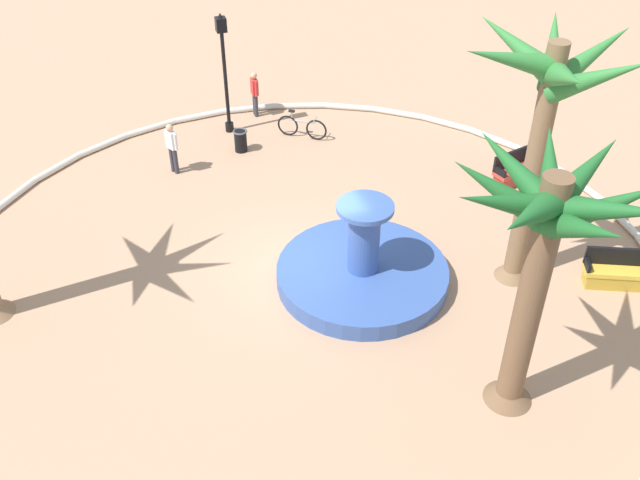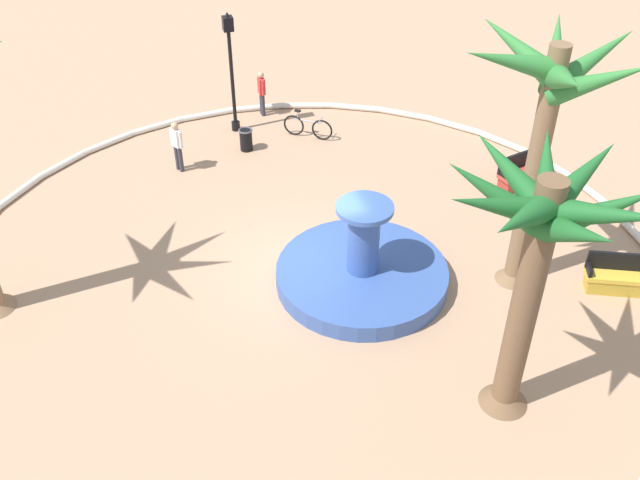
{
  "view_description": "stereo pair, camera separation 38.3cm",
  "coord_description": "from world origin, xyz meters",
  "views": [
    {
      "loc": [
        4.16,
        13.61,
        11.52
      ],
      "look_at": [
        -0.37,
        0.31,
        1.0
      ],
      "focal_mm": 40.05,
      "sensor_mm": 36.0,
      "label": 1
    },
    {
      "loc": [
        3.79,
        13.73,
        11.52
      ],
      "look_at": [
        -0.37,
        0.31,
        1.0
      ],
      "focal_mm": 40.05,
      "sensor_mm": 36.0,
      "label": 2
    }
  ],
  "objects": [
    {
      "name": "person_cyclist_photo",
      "position": [
        2.3,
        -5.73,
        0.91
      ],
      "size": [
        0.33,
        0.48,
        1.64
      ],
      "color": "#33333D",
      "rests_on": "ground"
    },
    {
      "name": "lamppost",
      "position": [
        0.1,
        -7.8,
        2.37
      ],
      "size": [
        0.32,
        0.32,
        4.05
      ],
      "color": "black",
      "rests_on": "ground"
    },
    {
      "name": "bench_east",
      "position": [
        -7.11,
        3.14,
        0.35
      ],
      "size": [
        1.66,
        1.11,
        1.0
      ],
      "color": "gold",
      "rests_on": "ground"
    },
    {
      "name": "bicycle_red_frame",
      "position": [
        -2.08,
        -6.58,
        0.38
      ],
      "size": [
        1.41,
        1.08,
        0.94
      ],
      "color": "black",
      "rests_on": "ground"
    },
    {
      "name": "palm_tree_mid_plaza",
      "position": [
        -2.71,
        5.49,
        4.24
      ],
      "size": [
        3.82,
        3.8,
        5.67
      ],
      "color": "brown",
      "rests_on": "ground"
    },
    {
      "name": "trash_bin",
      "position": [
        0.06,
        -6.36,
        0.39
      ],
      "size": [
        0.46,
        0.46,
        0.73
      ],
      "color": "black",
      "rests_on": "ground"
    },
    {
      "name": "person_cyclist_helmet",
      "position": [
        -1.03,
        -8.64,
        0.89
      ],
      "size": [
        0.22,
        0.53,
        1.59
      ],
      "color": "#33333D",
      "rests_on": "ground"
    },
    {
      "name": "ground_plane",
      "position": [
        0.0,
        0.0,
        0.0
      ],
      "size": [
        80.0,
        80.0,
        0.0
      ],
      "primitive_type": "plane",
      "color": "tan"
    },
    {
      "name": "plaza_curb",
      "position": [
        0.0,
        0.0,
        0.1
      ],
      "size": [
        18.4,
        18.4,
        0.2
      ],
      "primitive_type": "torus",
      "color": "silver",
      "rests_on": "ground"
    },
    {
      "name": "palm_tree_near_fountain",
      "position": [
        -4.91,
        2.0,
        4.74
      ],
      "size": [
        4.15,
        4.03,
        6.4
      ],
      "color": "brown",
      "rests_on": "ground"
    },
    {
      "name": "bench_west",
      "position": [
        -7.33,
        -1.86,
        0.35
      ],
      "size": [
        1.67,
        0.87,
        1.0
      ],
      "color": "#B73D33",
      "rests_on": "ground"
    },
    {
      "name": "fountain",
      "position": [
        -1.24,
        1.02,
        0.32
      ],
      "size": [
        4.26,
        4.26,
        2.3
      ],
      "color": "#38569E",
      "rests_on": "ground"
    }
  ]
}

